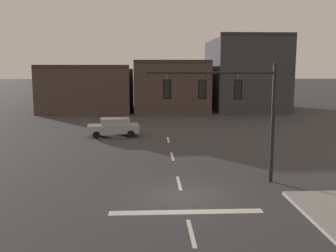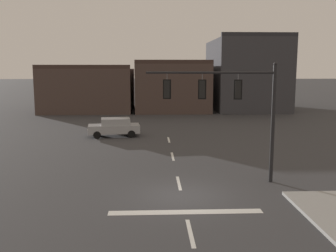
# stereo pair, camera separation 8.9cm
# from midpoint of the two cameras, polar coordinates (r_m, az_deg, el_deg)

# --- Properties ---
(ground_plane) EXTENTS (400.00, 400.00, 0.00)m
(ground_plane) POSITION_cam_midpoint_polar(r_m,az_deg,el_deg) (17.90, 2.25, -10.52)
(ground_plane) COLOR #353538
(stop_bar_paint) EXTENTS (6.40, 0.50, 0.01)m
(stop_bar_paint) POSITION_cam_midpoint_polar(r_m,az_deg,el_deg) (16.04, 2.84, -12.86)
(stop_bar_paint) COLOR silver
(stop_bar_paint) RESTS_ON ground
(lane_centreline) EXTENTS (0.16, 26.40, 0.01)m
(lane_centreline) POSITION_cam_midpoint_polar(r_m,az_deg,el_deg) (19.80, 1.78, -8.61)
(lane_centreline) COLOR silver
(lane_centreline) RESTS_ON ground
(signal_mast_near_side) EXTENTS (6.60, 1.11, 6.22)m
(signal_mast_near_side) POSITION_cam_midpoint_polar(r_m,az_deg,el_deg) (19.71, 9.52, 3.92)
(signal_mast_near_side) COLOR black
(signal_mast_near_side) RESTS_ON ground
(car_lot_nearside) EXTENTS (4.61, 2.36, 1.61)m
(car_lot_nearside) POSITION_cam_midpoint_polar(r_m,az_deg,el_deg) (33.17, -8.02, -0.12)
(car_lot_nearside) COLOR #9EA0A5
(car_lot_nearside) RESTS_ON ground
(building_row) EXTENTS (33.40, 13.99, 10.42)m
(building_row) POSITION_cam_midpoint_polar(r_m,az_deg,el_deg) (54.74, 2.55, 6.66)
(building_row) COLOR #473833
(building_row) RESTS_ON ground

